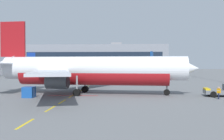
# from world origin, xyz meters

# --- Properties ---
(ground) EXTENTS (400.00, 400.00, 0.00)m
(ground) POSITION_xyz_m (40.00, 40.00, 0.00)
(ground) COLOR slate
(apron_paint_markings) EXTENTS (8.00, 98.82, 0.01)m
(apron_paint_markings) POSITION_xyz_m (18.00, 39.49, 0.00)
(apron_paint_markings) COLOR yellow
(apron_paint_markings) RESTS_ON ground
(airliner_foreground) EXTENTS (34.82, 34.48, 12.20)m
(airliner_foreground) POSITION_xyz_m (20.42, 24.07, 3.95)
(airliner_foreground) COLOR white
(airliner_foreground) RESTS_ON ground
(airliner_mid_left) EXTENTS (28.62, 27.88, 10.15)m
(airliner_mid_left) POSITION_xyz_m (-6.56, 104.68, 3.29)
(airliner_mid_left) COLOR silver
(airliner_mid_left) RESTS_ON ground
(airliner_far_right) EXTENTS (27.08, 28.08, 10.08)m
(airliner_far_right) POSITION_xyz_m (40.56, 101.50, 3.26)
(airliner_far_right) COLOR white
(airliner_far_right) RESTS_ON ground
(ground_crew_worker) EXTENTS (0.47, 0.64, 1.74)m
(ground_crew_worker) POSITION_xyz_m (39.51, 18.87, 0.99)
(ground_crew_worker) COLOR #191E38
(ground_crew_worker) RESTS_ON ground
(uld_cargo_container) EXTENTS (1.68, 1.65, 1.60)m
(uld_cargo_container) POSITION_xyz_m (12.00, 19.28, 0.80)
(uld_cargo_container) COLOR #194C9E
(uld_cargo_container) RESTS_ON ground
(terminal_satellite) EXTENTS (81.03, 22.21, 17.26)m
(terminal_satellite) POSITION_xyz_m (8.75, 136.54, 7.85)
(terminal_satellite) COLOR gray
(terminal_satellite) RESTS_ON ground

